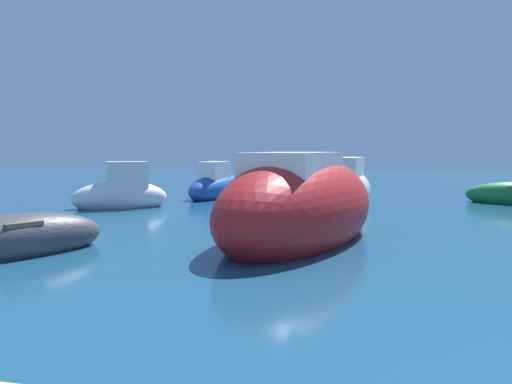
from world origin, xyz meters
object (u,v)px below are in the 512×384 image
object	(u,v)px
moored_boat_10	(343,189)
moored_boat_3	(218,187)
moored_boat_2	(300,207)
moored_boat_9	(121,194)
moored_boat_8	(17,240)

from	to	relation	value
moored_boat_10	moored_boat_3	bearing A→B (deg)	83.10
moored_boat_2	moored_boat_9	bearing A→B (deg)	70.90
moored_boat_3	moored_boat_2	bearing A→B (deg)	-138.58
moored_boat_9	moored_boat_8	bearing A→B (deg)	71.28
moored_boat_2	moored_boat_10	xyz separation A→B (m)	(0.69, 7.05, -0.14)
moored_boat_2	moored_boat_10	world-z (taller)	moored_boat_2
moored_boat_8	moored_boat_9	world-z (taller)	moored_boat_9
moored_boat_9	moored_boat_10	size ratio (longest dim) A/B	0.71
moored_boat_2	moored_boat_3	distance (m)	9.61
moored_boat_9	moored_boat_10	bearing A→B (deg)	167.40
moored_boat_2	moored_boat_9	size ratio (longest dim) A/B	2.02
moored_boat_2	moored_boat_3	bearing A→B (deg)	42.32
moored_boat_9	moored_boat_10	world-z (taller)	moored_boat_10
moored_boat_3	moored_boat_10	bearing A→B (deg)	-91.97
moored_boat_2	moored_boat_9	world-z (taller)	moored_boat_2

